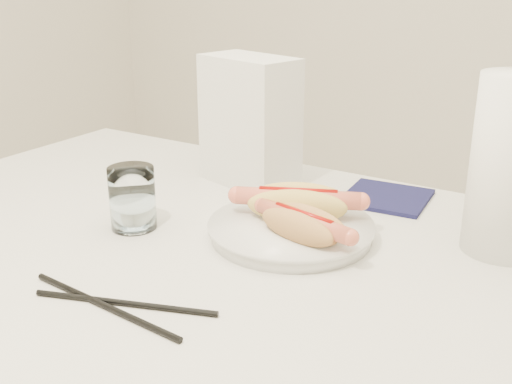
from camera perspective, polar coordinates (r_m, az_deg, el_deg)
The scene contains 10 objects.
table at distance 0.99m, azimuth -4.94°, elevation -7.12°, with size 1.20×0.80×0.75m.
plate at distance 0.95m, azimuth 3.21°, elevation -3.61°, with size 0.24×0.24×0.02m, color silver.
hotdog_left at distance 0.96m, azimuth 3.86°, elevation -1.02°, with size 0.19×0.13×0.05m.
hotdog_right at distance 0.89m, azimuth 4.37°, elevation -3.02°, with size 0.17×0.09×0.05m.
water_glass at distance 0.98m, azimuth -11.24°, elevation -0.54°, with size 0.07×0.07×0.10m, color white.
chopstick_near at distance 0.79m, azimuth -13.71°, elevation -10.03°, with size 0.01×0.01×0.25m, color black.
chopstick_far at distance 0.79m, azimuth -11.90°, elevation -9.90°, with size 0.01×0.01×0.24m, color black.
napkin_box at distance 1.15m, azimuth -0.59°, elevation 6.46°, with size 0.18×0.10×0.24m, color silver.
navy_napkin at distance 1.12m, azimuth 11.85°, elevation -0.47°, with size 0.14×0.14×0.01m, color #12123A.
paper_towel_roll at distance 0.93m, azimuth 22.37°, elevation 2.20°, with size 0.11×0.11×0.26m, color white.
Camera 1 is at (0.54, -0.69, 1.14)m, focal length 43.75 mm.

